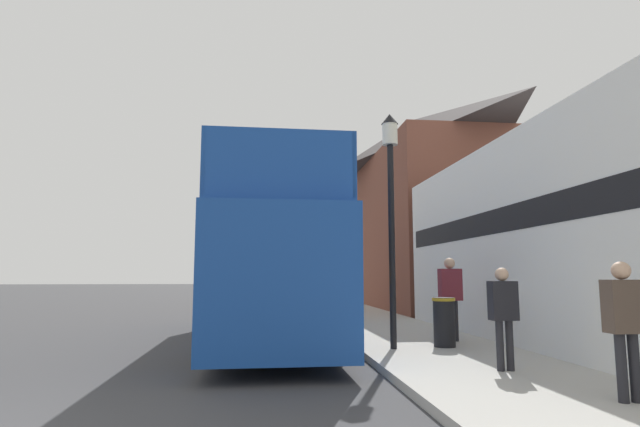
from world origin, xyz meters
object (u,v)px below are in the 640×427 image
Objects in this scene: tour_bus at (271,268)px; pedestrian_nearest at (624,316)px; lamp_post_third at (306,239)px; pedestrian_second at (503,308)px; lamp_post_nearest at (391,185)px; pedestrian_third at (450,291)px; lamp_post_second at (329,231)px; litter_bin at (444,321)px; parked_car_ahead_of_bus at (283,297)px.

pedestrian_nearest is at bearing -61.09° from tour_bus.
pedestrian_second is at bearing -85.71° from lamp_post_third.
lamp_post_nearest reaches higher than tour_bus.
tour_bus reaches higher than pedestrian_second.
pedestrian_second is 3.50m from pedestrian_third.
lamp_post_second is (-0.19, 8.33, -0.24)m from lamp_post_nearest.
pedestrian_second is at bearing -90.15° from litter_bin.
parked_car_ahead_of_bus is 0.94× the size of lamp_post_nearest.
lamp_post_second is 8.33m from lamp_post_third.
lamp_post_third reaches higher than litter_bin.
pedestrian_nearest is at bearing -76.45° from parked_car_ahead_of_bus.
lamp_post_second is 0.89× the size of lamp_post_third.
pedestrian_third is at bearing -76.31° from lamp_post_second.
tour_bus is 5.51× the size of pedestrian_third.
pedestrian_second is at bearing -65.78° from lamp_post_nearest.
lamp_post_third reaches higher than lamp_post_second.
lamp_post_third is (-1.94, 21.12, 2.44)m from pedestrian_nearest.
lamp_post_second reaches higher than pedestrian_third.
lamp_post_third is at bearing 80.72° from tour_bus.
tour_bus is 2.05× the size of lamp_post_third.
lamp_post_nearest is at bearing -48.10° from tour_bus.
tour_bus is 6.30× the size of pedestrian_nearest.
pedestrian_nearest is 0.36× the size of lamp_post_second.
tour_bus reaches higher than pedestrian_third.
lamp_post_third is at bearing 94.99° from litter_bin.
pedestrian_third is (3.41, -9.27, 0.51)m from parked_car_ahead_of_bus.
lamp_post_third is (-0.13, 8.33, 0.32)m from lamp_post_second.
lamp_post_third is at bearing 90.88° from lamp_post_second.
parked_car_ahead_of_bus is 2.81× the size of pedestrian_nearest.
tour_bus is 14.28m from lamp_post_third.
pedestrian_nearest is 21.35m from lamp_post_third.
pedestrian_third reaches higher than parked_car_ahead_of_bus.
lamp_post_nearest is at bearing -79.51° from parked_car_ahead_of_bus.
tour_bus is 2.24× the size of parked_car_ahead_of_bus.
parked_car_ahead_of_bus is 4.56× the size of litter_bin.
parked_car_ahead_of_bus is 2.89× the size of pedestrian_second.
lamp_post_nearest is 4.85× the size of litter_bin.
parked_car_ahead_of_bus is 2.46× the size of pedestrian_third.
lamp_post_third is at bearing 94.29° from pedestrian_second.
lamp_post_second is at bearing -49.55° from parked_car_ahead_of_bus.
tour_bus is 2.10× the size of lamp_post_nearest.
lamp_post_third is (1.50, 6.39, 2.81)m from parked_car_ahead_of_bus.
lamp_post_second is (-1.79, 7.34, 1.98)m from pedestrian_third.
lamp_post_nearest is at bearing -148.16° from pedestrian_third.
lamp_post_third is at bearing 95.24° from pedestrian_nearest.
litter_bin is (2.94, -10.11, -0.08)m from parked_car_ahead_of_bus.
lamp_post_second reaches higher than pedestrian_second.
pedestrian_second is 0.35× the size of lamp_post_second.
pedestrian_third is 7.81m from lamp_post_second.
pedestrian_second is 19.34m from lamp_post_third.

